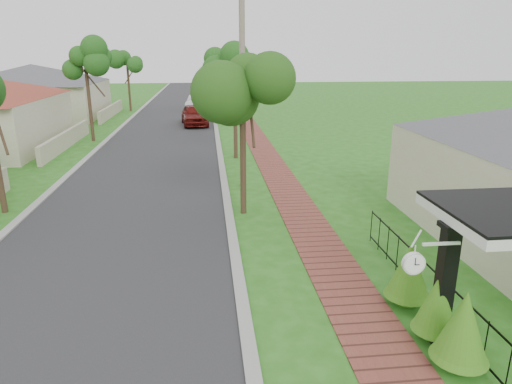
{
  "coord_description": "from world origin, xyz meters",
  "views": [
    {
      "loc": [
        -0.04,
        -8.64,
        5.64
      ],
      "look_at": [
        1.4,
        4.67,
        1.5
      ],
      "focal_mm": 32.0,
      "sensor_mm": 36.0,
      "label": 1
    }
  ],
  "objects_px": {
    "parked_car_red": "(194,115)",
    "parked_car_white": "(197,103)",
    "porch_post": "(444,289)",
    "near_tree": "(242,88)",
    "utility_pole": "(242,86)",
    "station_clock": "(416,262)"
  },
  "relations": [
    {
      "from": "parked_car_white",
      "to": "utility_pole",
      "type": "bearing_deg",
      "value": -75.23
    },
    {
      "from": "porch_post",
      "to": "near_tree",
      "type": "xyz_separation_m",
      "value": [
        -3.36,
        8.0,
        3.35
      ]
    },
    {
      "from": "near_tree",
      "to": "parked_car_white",
      "type": "bearing_deg",
      "value": 94.06
    },
    {
      "from": "parked_car_white",
      "to": "porch_post",
      "type": "bearing_deg",
      "value": -72.08
    },
    {
      "from": "near_tree",
      "to": "station_clock",
      "type": "bearing_deg",
      "value": -73.44
    },
    {
      "from": "parked_car_white",
      "to": "parked_car_red",
      "type": "bearing_deg",
      "value": -80.21
    },
    {
      "from": "near_tree",
      "to": "utility_pole",
      "type": "height_order",
      "value": "utility_pole"
    },
    {
      "from": "porch_post",
      "to": "utility_pole",
      "type": "bearing_deg",
      "value": 105.85
    },
    {
      "from": "porch_post",
      "to": "near_tree",
      "type": "relative_size",
      "value": 0.45
    },
    {
      "from": "parked_car_red",
      "to": "near_tree",
      "type": "bearing_deg",
      "value": -90.1
    },
    {
      "from": "parked_car_red",
      "to": "parked_car_white",
      "type": "distance_m",
      "value": 9.8
    },
    {
      "from": "porch_post",
      "to": "parked_car_white",
      "type": "relative_size",
      "value": 0.58
    },
    {
      "from": "parked_car_red",
      "to": "utility_pole",
      "type": "bearing_deg",
      "value": -88.39
    },
    {
      "from": "parked_car_white",
      "to": "utility_pole",
      "type": "xyz_separation_m",
      "value": [
        2.43,
        -27.86,
        3.61
      ]
    },
    {
      "from": "utility_pole",
      "to": "station_clock",
      "type": "xyz_separation_m",
      "value": [
        2.26,
        -11.4,
        -2.38
      ]
    },
    {
      "from": "porch_post",
      "to": "parked_car_white",
      "type": "distance_m",
      "value": 39.26
    },
    {
      "from": "parked_car_red",
      "to": "near_tree",
      "type": "relative_size",
      "value": 0.85
    },
    {
      "from": "porch_post",
      "to": "parked_car_white",
      "type": "xyz_separation_m",
      "value": [
        -5.55,
        38.86,
        -0.41
      ]
    },
    {
      "from": "parked_car_white",
      "to": "station_clock",
      "type": "relative_size",
      "value": 4.07
    },
    {
      "from": "utility_pole",
      "to": "parked_car_white",
      "type": "bearing_deg",
      "value": 94.98
    },
    {
      "from": "parked_car_red",
      "to": "near_tree",
      "type": "xyz_separation_m",
      "value": [
        2.19,
        -21.07,
        3.65
      ]
    },
    {
      "from": "porch_post",
      "to": "station_clock",
      "type": "distance_m",
      "value": 1.26
    }
  ]
}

